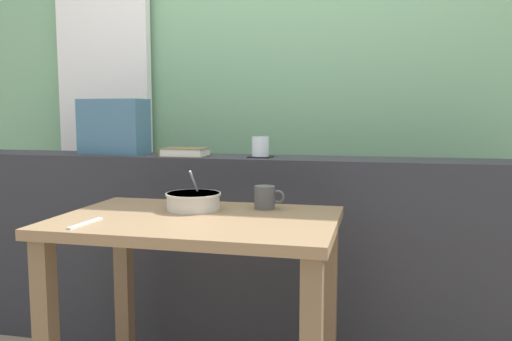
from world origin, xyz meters
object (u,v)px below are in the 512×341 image
Objects in this scene: breakfast_table at (199,257)px; fork_utensil at (85,223)px; throw_pillow at (114,127)px; soup_bowl at (193,201)px; ceramic_mug at (265,197)px; coaster_square at (260,157)px; juice_glass at (260,147)px; closed_book at (185,152)px.

fork_utensil is at bearing -148.00° from breakfast_table.
fork_utensil is at bearing -68.06° from throw_pillow.
soup_bowl is 1.78× the size of ceramic_mug.
soup_bowl is at bearing -163.06° from ceramic_mug.
coaster_square is 0.04m from juice_glass.
breakfast_table is at bearing -65.13° from closed_book.
coaster_square is 0.31× the size of throw_pillow.
soup_bowl is at bearing -40.55° from throw_pillow.
ceramic_mug is at bearing -39.54° from closed_book.
soup_bowl is (0.20, -0.45, -0.14)m from closed_book.
coaster_square is at bearing 2.57° from closed_book.
juice_glass is 0.77× the size of ceramic_mug.
closed_book is 1.19× the size of fork_utensil.
breakfast_table is 4.69× the size of soup_bowl.
soup_bowl is at bearing 117.06° from breakfast_table.
fork_utensil is (-0.39, -0.78, -0.16)m from coaster_square.
closed_book is at bearing 114.87° from breakfast_table.
coaster_square is at bearing -75.96° from juice_glass.
throw_pillow reaches higher than closed_book.
breakfast_table is 0.70m from closed_book.
closed_book reaches higher than coaster_square.
fork_utensil is (-0.05, -0.77, -0.17)m from closed_book.
fork_utensil is at bearing -116.80° from coaster_square.
juice_glass reaches higher than ceramic_mug.
juice_glass is at bearing 81.86° from breakfast_table.
closed_book is at bearing -177.43° from juice_glass.
ceramic_mug is (0.46, -0.38, -0.13)m from closed_book.
closed_book is at bearing -5.90° from throw_pillow.
ceramic_mug reaches higher than fork_utensil.
fork_utensil is (0.32, -0.80, -0.28)m from throw_pillow.
soup_bowl is 0.40m from fork_utensil.
breakfast_table is at bearing 35.94° from fork_utensil.
juice_glass is at bearing 105.23° from ceramic_mug.
breakfast_table is 5.55× the size of fork_utensil.
throw_pillow is at bearing 153.34° from ceramic_mug.
juice_glass is 0.90m from fork_utensil.
soup_bowl is (0.57, -0.49, -0.25)m from throw_pillow.
soup_bowl is (-0.06, 0.12, 0.17)m from breakfast_table.
juice_glass is 0.27× the size of throw_pillow.
soup_bowl reaches higher than breakfast_table.
closed_book reaches higher than fork_utensil.
breakfast_table is 0.22m from soup_bowl.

